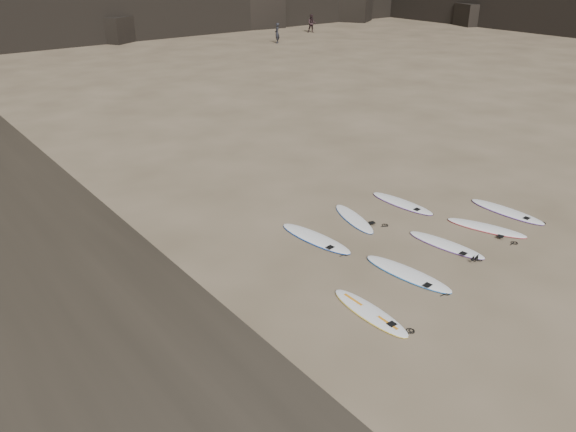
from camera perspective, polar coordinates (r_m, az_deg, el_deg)
name	(u,v)px	position (r m, az deg, el deg)	size (l,w,h in m)	color
ground	(450,243)	(17.30, 16.14, -2.68)	(240.00, 240.00, 0.00)	#897559
surfboard_0	(370,312)	(13.70, 8.31, -9.62)	(0.58, 2.43, 0.09)	white
surfboard_1	(407,273)	(15.38, 12.04, -5.71)	(0.64, 2.68, 0.10)	white
surfboard_2	(446,244)	(17.10, 15.75, -2.80)	(0.58, 2.44, 0.09)	white
surfboard_3	(486,228)	(18.51, 19.49, -1.11)	(0.59, 2.45, 0.09)	white
surfboard_4	(507,211)	(19.89, 21.33, 0.45)	(0.63, 2.62, 0.09)	white
surfboard_5	(315,238)	(16.83, 2.81, -2.24)	(0.65, 2.71, 0.10)	white
surfboard_6	(354,218)	(18.17, 6.71, -0.23)	(0.56, 2.33, 0.08)	white
surfboard_7	(402,203)	(19.53, 11.50, 1.30)	(0.60, 2.50, 0.09)	white
person_a	(277,33)	(54.78, -1.11, 18.08)	(0.66, 0.43, 1.81)	black
person_b	(312,23)	(62.34, 2.43, 18.96)	(0.89, 0.69, 1.83)	black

